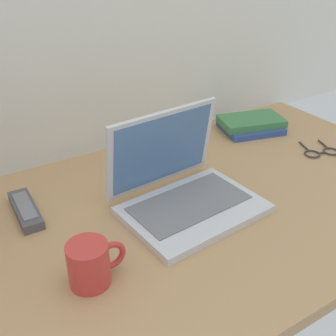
% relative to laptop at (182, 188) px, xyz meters
% --- Properties ---
extents(desk, '(1.60, 0.76, 0.03)m').
position_rel_laptop_xyz_m(desk, '(-0.10, -0.01, -0.06)').
color(desk, tan).
rests_on(desk, ground).
extents(laptop, '(0.33, 0.28, 0.22)m').
position_rel_laptop_xyz_m(laptop, '(0.00, 0.00, 0.00)').
color(laptop, silver).
rests_on(laptop, desk).
extents(coffee_mug, '(0.11, 0.08, 0.09)m').
position_rel_laptop_xyz_m(coffee_mug, '(-0.28, -0.12, -0.00)').
color(coffee_mug, red).
rests_on(coffee_mug, desk).
extents(remote_control_near, '(0.05, 0.16, 0.02)m').
position_rel_laptop_xyz_m(remote_control_near, '(-0.33, 0.16, -0.03)').
color(remote_control_near, '#4C4C51').
rests_on(remote_control_near, desk).
extents(eyeglasses, '(0.12, 0.13, 0.01)m').
position_rel_laptop_xyz_m(eyeglasses, '(0.49, -0.00, -0.04)').
color(eyeglasses, '#333338').
rests_on(eyeglasses, desk).
extents(book_stack, '(0.22, 0.19, 0.04)m').
position_rel_laptop_xyz_m(book_stack, '(0.43, 0.24, -0.03)').
color(book_stack, '#334C99').
rests_on(book_stack, desk).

